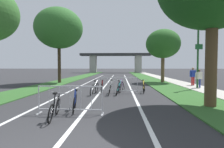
% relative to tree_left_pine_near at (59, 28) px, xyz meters
% --- Properties ---
extents(grass_verge_left, '(2.61, 57.41, 0.05)m').
position_rel_tree_left_pine_near_xyz_m(grass_verge_left, '(-0.22, 8.11, -5.75)').
color(grass_verge_left, '#2D5B26').
rests_on(grass_verge_left, ground).
extents(grass_verge_right, '(2.61, 57.41, 0.05)m').
position_rel_tree_left_pine_near_xyz_m(grass_verge_right, '(10.43, 8.11, -5.75)').
color(grass_verge_right, '#2D5B26').
rests_on(grass_verge_right, ground).
extents(sidewalk_path_right, '(1.95, 57.41, 0.08)m').
position_rel_tree_left_pine_near_xyz_m(sidewalk_path_right, '(12.70, 8.11, -5.73)').
color(sidewalk_path_right, '#ADA89E').
rests_on(sidewalk_path_right, ground).
extents(lane_stripe_center, '(0.14, 33.21, 0.01)m').
position_rel_tree_left_pine_near_xyz_m(lane_stripe_center, '(5.10, 1.23, -5.77)').
color(lane_stripe_center, silver).
rests_on(lane_stripe_center, ground).
extents(lane_stripe_right_lane, '(0.14, 33.21, 0.01)m').
position_rel_tree_left_pine_near_xyz_m(lane_stripe_right_lane, '(7.31, 1.23, -5.77)').
color(lane_stripe_right_lane, silver).
rests_on(lane_stripe_right_lane, ground).
extents(lane_stripe_left_lane, '(0.14, 33.21, 0.01)m').
position_rel_tree_left_pine_near_xyz_m(lane_stripe_left_lane, '(2.90, 1.23, -5.77)').
color(lane_stripe_left_lane, silver).
rests_on(lane_stripe_left_lane, ground).
extents(overpass_bridge, '(19.98, 3.19, 5.50)m').
position_rel_tree_left_pine_near_xyz_m(overpass_bridge, '(5.10, 32.06, -1.97)').
color(overpass_bridge, '#2D2D30').
rests_on(overpass_bridge, ground).
extents(tree_left_pine_near, '(5.01, 5.01, 7.92)m').
position_rel_tree_left_pine_near_xyz_m(tree_left_pine_near, '(0.00, 0.00, 0.00)').
color(tree_left_pine_near, '#3D2D1E').
rests_on(tree_left_pine_near, ground).
extents(tree_right_maple_mid, '(3.71, 3.71, 5.83)m').
position_rel_tree_left_pine_near_xyz_m(tree_right_maple_mid, '(11.14, 1.17, -1.55)').
color(tree_right_maple_mid, brown).
rests_on(tree_right_maple_mid, ground).
extents(lamppost_with_sign, '(0.56, 0.32, 6.27)m').
position_rel_tree_left_pine_near_xyz_m(lamppost_with_sign, '(12.56, -4.35, -2.12)').
color(lamppost_with_sign, '#1E4C23').
rests_on(lamppost_with_sign, ground).
extents(crowd_barrier_nearest, '(2.43, 0.47, 1.05)m').
position_rel_tree_left_pine_near_xyz_m(crowd_barrier_nearest, '(4.65, -12.23, -5.25)').
color(crowd_barrier_nearest, '#ADADB2').
rests_on(crowd_barrier_nearest, ground).
extents(crowd_barrier_second, '(2.44, 0.50, 1.05)m').
position_rel_tree_left_pine_near_xyz_m(crowd_barrier_second, '(6.42, -6.96, -5.25)').
color(crowd_barrier_second, '#ADADB2').
rests_on(crowd_barrier_second, ground).
extents(bicycle_teal_0, '(0.56, 1.72, 0.90)m').
position_rel_tree_left_pine_near_xyz_m(bicycle_teal_0, '(6.38, -7.40, -5.42)').
color(bicycle_teal_0, black).
rests_on(bicycle_teal_0, ground).
extents(bicycle_red_1, '(0.43, 1.72, 0.91)m').
position_rel_tree_left_pine_near_xyz_m(bicycle_red_1, '(5.22, -6.46, -5.42)').
color(bicycle_red_1, black).
rests_on(bicycle_red_1, ground).
extents(bicycle_purple_2, '(0.56, 1.70, 0.90)m').
position_rel_tree_left_pine_near_xyz_m(bicycle_purple_2, '(6.54, -6.39, -5.40)').
color(bicycle_purple_2, black).
rests_on(bicycle_purple_2, ground).
extents(bicycle_blue_3, '(0.55, 1.61, 0.97)m').
position_rel_tree_left_pine_near_xyz_m(bicycle_blue_3, '(4.69, -11.70, -5.42)').
color(bicycle_blue_3, black).
rests_on(bicycle_blue_3, ground).
extents(bicycle_white_4, '(0.44, 1.76, 0.97)m').
position_rel_tree_left_pine_near_xyz_m(bicycle_white_4, '(5.85, -7.50, -5.40)').
color(bicycle_white_4, black).
rests_on(bicycle_white_4, ground).
extents(bicycle_yellow_5, '(0.51, 1.68, 0.89)m').
position_rel_tree_left_pine_near_xyz_m(bicycle_yellow_5, '(8.08, -6.55, -5.43)').
color(bicycle_yellow_5, black).
rests_on(bicycle_yellow_5, ground).
extents(bicycle_black_6, '(0.55, 1.63, 0.93)m').
position_rel_tree_left_pine_near_xyz_m(bicycle_black_6, '(4.29, -12.81, -5.43)').
color(bicycle_black_6, black).
rests_on(bicycle_black_6, ground).
extents(bicycle_silver_7, '(0.60, 1.77, 0.95)m').
position_rel_tree_left_pine_near_xyz_m(bicycle_silver_7, '(4.86, -7.52, -5.40)').
color(bicycle_silver_7, black).
rests_on(bicycle_silver_7, ground).
extents(pedestrian_waiting, '(0.57, 0.26, 1.55)m').
position_rel_tree_left_pine_near_xyz_m(pedestrian_waiting, '(12.70, -4.28, -4.83)').
color(pedestrian_waiting, navy).
rests_on(pedestrian_waiting, ground).
extents(pedestrian_pushing_bike, '(0.59, 0.39, 1.68)m').
position_rel_tree_left_pine_near_xyz_m(pedestrian_pushing_bike, '(12.99, -2.38, -4.75)').
color(pedestrian_pushing_bike, '#B21E1E').
rests_on(pedestrian_pushing_bike, ground).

